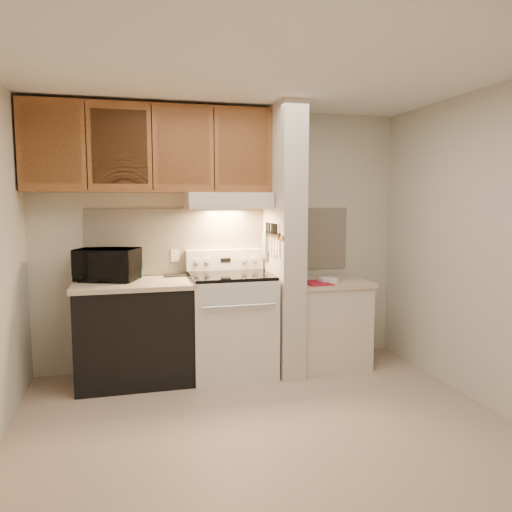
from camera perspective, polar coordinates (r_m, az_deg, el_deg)
name	(u,v)px	position (r m, az deg, el deg)	size (l,w,h in m)	color
floor	(264,426)	(3.82, 0.92, -18.86)	(3.60, 3.60, 0.00)	tan
ceiling	(265,70)	(3.56, 1.00, 20.51)	(3.60, 3.60, 0.00)	white
wall_back	(224,239)	(4.93, -3.73, 1.98)	(3.60, 0.02, 2.50)	beige
wall_right	(484,249)	(4.32, 24.62, 0.76)	(0.02, 3.00, 2.50)	beige
backsplash	(224,240)	(4.92, -3.70, 1.79)	(2.60, 0.02, 0.63)	#F2E0CA
range_body	(231,325)	(4.73, -2.86, -7.93)	(0.76, 0.65, 0.92)	silver
oven_window	(239,330)	(4.42, -2.01, -8.43)	(0.50, 0.01, 0.30)	black
oven_handle	(239,306)	(4.33, -1.91, -5.74)	(0.02, 0.02, 0.65)	silver
cooktop	(231,275)	(4.63, -2.89, -2.23)	(0.74, 0.64, 0.03)	black
range_backguard	(225,260)	(4.89, -3.58, -0.41)	(0.76, 0.08, 0.20)	silver
range_display	(226,260)	(4.85, -3.48, -0.47)	(0.10, 0.01, 0.04)	black
range_knob_left_outer	(197,261)	(4.80, -6.75, -0.57)	(0.05, 0.05, 0.02)	silver
range_knob_left_inner	(207,261)	(4.82, -5.58, -0.54)	(0.05, 0.05, 0.02)	silver
range_knob_right_inner	(244,260)	(4.89, -1.41, -0.41)	(0.05, 0.05, 0.02)	silver
range_knob_right_outer	(254,259)	(4.91, -0.27, -0.37)	(0.05, 0.05, 0.02)	silver
dishwasher_front	(135,334)	(4.65, -13.68, -8.67)	(1.00, 0.63, 0.87)	black
left_countertop	(133,284)	(4.56, -13.83, -3.14)	(1.04, 0.67, 0.04)	beige
spoon_rest	(177,276)	(4.77, -9.07, -2.26)	(0.24, 0.07, 0.02)	black
teal_jar	(138,273)	(4.76, -13.29, -1.91)	(0.08, 0.08, 0.09)	#1D6555
outlet	(175,255)	(4.85, -9.23, 0.06)	(0.08, 0.01, 0.12)	beige
microwave	(107,264)	(4.67, -16.61, -0.94)	(0.52, 0.35, 0.29)	black
partition_pillar	(284,241)	(4.72, 3.18, 1.78)	(0.22, 0.70, 2.50)	beige
pillar_trim	(272,235)	(4.68, 1.83, 2.36)	(0.01, 0.70, 0.04)	brown
knife_strip	(273,234)	(4.63, 1.93, 2.56)	(0.02, 0.42, 0.04)	black
knife_blade_a	(277,246)	(4.47, 2.39, 1.14)	(0.01, 0.04, 0.16)	silver
knife_handle_a	(276,229)	(4.48, 2.33, 3.07)	(0.02, 0.02, 0.10)	black
knife_blade_b	(274,246)	(4.57, 2.05, 1.12)	(0.01, 0.04, 0.18)	silver
knife_handle_b	(274,229)	(4.55, 2.06, 3.13)	(0.02, 0.02, 0.10)	black
knife_blade_c	(271,247)	(4.64, 1.76, 1.09)	(0.01, 0.04, 0.20)	silver
knife_handle_c	(272,228)	(4.61, 1.83, 3.17)	(0.02, 0.02, 0.10)	black
knife_blade_d	(269,244)	(4.72, 1.48, 1.42)	(0.01, 0.04, 0.16)	silver
knife_handle_d	(269,228)	(4.70, 1.53, 3.23)	(0.02, 0.02, 0.10)	black
knife_blade_e	(267,244)	(4.80, 1.21, 1.39)	(0.01, 0.04, 0.18)	silver
knife_handle_e	(267,227)	(4.78, 1.25, 3.29)	(0.02, 0.02, 0.10)	black
oven_mitt	(265,245)	(4.85, 1.07, 1.23)	(0.03, 0.11, 0.26)	gray
right_cab_base	(327,325)	(5.02, 8.17, -7.79)	(0.70, 0.60, 0.81)	beige
right_countertop	(328,282)	(4.93, 8.25, -2.99)	(0.74, 0.64, 0.04)	beige
red_folder	(317,283)	(4.72, 6.94, -3.09)	(0.22, 0.31, 0.01)	#AF172C
white_box	(327,280)	(4.81, 8.17, -2.73)	(0.16, 0.11, 0.04)	white
range_hood	(228,201)	(4.70, -3.25, 6.34)	(0.78, 0.44, 0.15)	beige
hood_lip	(232,206)	(4.50, -2.72, 5.76)	(0.78, 0.04, 0.06)	beige
upper_cabinets	(151,149)	(4.68, -11.89, 11.85)	(2.18, 0.33, 0.77)	brown
cab_door_a	(51,145)	(4.55, -22.34, 11.66)	(0.46, 0.01, 0.63)	brown
cab_gap_a	(86,146)	(4.52, -18.85, 11.83)	(0.01, 0.01, 0.73)	black
cab_door_b	(120,147)	(4.52, -15.32, 11.96)	(0.46, 0.01, 0.63)	brown
cab_gap_b	(152,147)	(4.52, -11.79, 12.05)	(0.01, 0.01, 0.73)	black
cab_door_c	(184,148)	(4.54, -8.28, 12.08)	(0.46, 0.01, 0.63)	brown
cab_gap_c	(214,149)	(4.58, -4.81, 12.08)	(0.01, 0.01, 0.73)	black
cab_door_d	(244,150)	(4.64, -1.42, 12.04)	(0.46, 0.01, 0.63)	brown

